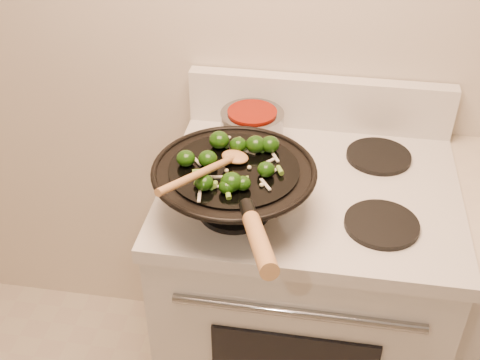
# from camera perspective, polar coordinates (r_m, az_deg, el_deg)

# --- Properties ---
(stove) EXTENTS (0.78, 0.67, 1.08)m
(stove) POSITION_cam_1_polar(r_m,az_deg,el_deg) (1.91, 5.78, -11.22)
(stove) COLOR silver
(stove) RESTS_ON ground
(wok) EXTENTS (0.40, 0.64, 0.24)m
(wok) POSITION_cam_1_polar(r_m,az_deg,el_deg) (1.45, -0.53, -0.65)
(wok) COLOR black
(wok) RESTS_ON stove
(stirfry) EXTENTS (0.25, 0.28, 0.04)m
(stirfry) POSITION_cam_1_polar(r_m,az_deg,el_deg) (1.42, -0.77, 1.91)
(stirfry) COLOR #123408
(stirfry) RESTS_ON wok
(wooden_spoon) EXTENTS (0.16, 0.30, 0.09)m
(wooden_spoon) POSITION_cam_1_polar(r_m,az_deg,el_deg) (1.37, -2.36, 1.32)
(wooden_spoon) COLOR #AC7643
(wooden_spoon) RESTS_ON wok
(saucepan) EXTENTS (0.18, 0.28, 0.11)m
(saucepan) POSITION_cam_1_polar(r_m,az_deg,el_deg) (1.70, 1.16, 4.97)
(saucepan) COLOR gray
(saucepan) RESTS_ON stove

